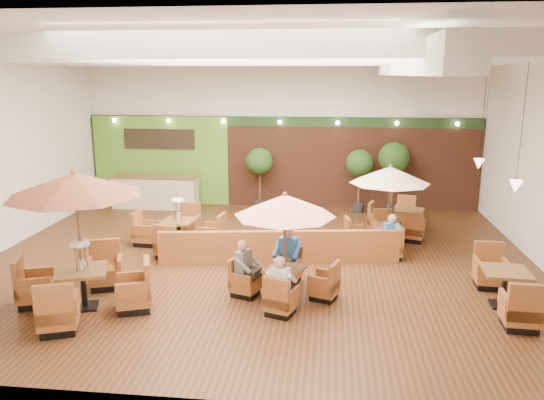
# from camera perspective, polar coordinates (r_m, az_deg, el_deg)

# --- Properties ---
(room) EXTENTS (14.04, 14.00, 5.52)m
(room) POSITION_cam_1_polar(r_m,az_deg,el_deg) (14.11, 0.11, 9.12)
(room) COLOR #381E0F
(room) RESTS_ON ground
(service_counter) EXTENTS (3.00, 0.75, 1.18)m
(service_counter) POSITION_cam_1_polar(r_m,az_deg,el_deg) (19.35, -12.43, 0.85)
(service_counter) COLOR beige
(service_counter) RESTS_ON ground
(booth_divider) EXTENTS (6.06, 1.02, 0.84)m
(booth_divider) POSITION_cam_1_polar(r_m,az_deg,el_deg) (13.44, 0.79, -5.08)
(booth_divider) COLOR brown
(booth_divider) RESTS_ON ground
(table_0) EXTENTS (2.98, 2.98, 2.87)m
(table_0) POSITION_cam_1_polar(r_m,az_deg,el_deg) (11.15, -20.18, -1.78)
(table_0) COLOR brown
(table_0) RESTS_ON ground
(table_1) EXTENTS (2.39, 2.39, 2.32)m
(table_1) POSITION_cam_1_polar(r_m,az_deg,el_deg) (11.06, 1.38, -2.77)
(table_1) COLOR brown
(table_1) RESTS_ON ground
(table_2) EXTENTS (2.25, 2.34, 2.34)m
(table_2) POSITION_cam_1_polar(r_m,az_deg,el_deg) (14.54, 12.30, 1.25)
(table_2) COLOR brown
(table_2) RESTS_ON ground
(table_3) EXTENTS (2.59, 2.59, 1.53)m
(table_3) POSITION_cam_1_polar(r_m,az_deg,el_deg) (14.96, -9.97, -3.34)
(table_3) COLOR brown
(table_3) RESTS_ON ground
(table_4) EXTENTS (0.94, 2.68, 1.00)m
(table_4) POSITION_cam_1_polar(r_m,az_deg,el_deg) (12.03, 23.69, -8.74)
(table_4) COLOR brown
(table_4) RESTS_ON ground
(table_5) EXTENTS (1.75, 2.52, 0.90)m
(table_5) POSITION_cam_1_polar(r_m,az_deg,el_deg) (16.53, 13.59, -2.24)
(table_5) COLOR brown
(table_5) RESTS_ON ground
(topiary_0) EXTENTS (0.95, 0.95, 2.20)m
(topiary_0) POSITION_cam_1_polar(r_m,az_deg,el_deg) (18.49, -1.34, 3.91)
(topiary_0) COLOR black
(topiary_0) RESTS_ON ground
(topiary_1) EXTENTS (0.94, 0.94, 2.19)m
(topiary_1) POSITION_cam_1_polar(r_m,az_deg,el_deg) (18.36, 9.41, 3.65)
(topiary_1) COLOR black
(topiary_1) RESTS_ON ground
(topiary_2) EXTENTS (1.06, 1.06, 2.46)m
(topiary_2) POSITION_cam_1_polar(r_m,az_deg,el_deg) (18.43, 12.98, 4.15)
(topiary_2) COLOR black
(topiary_2) RESTS_ON ground
(diner_0) EXTENTS (0.42, 0.38, 0.78)m
(diner_0) POSITION_cam_1_polar(r_m,az_deg,el_deg) (10.54, 0.95, -8.49)
(diner_0) COLOR silver
(diner_0) RESTS_ON ground
(diner_1) EXTENTS (0.46, 0.41, 0.86)m
(diner_1) POSITION_cam_1_polar(r_m,az_deg,el_deg) (12.11, 1.70, -5.41)
(diner_1) COLOR #2A6CB6
(diner_1) RESTS_ON ground
(diner_2) EXTENTS (0.40, 0.44, 0.79)m
(diner_2) POSITION_cam_1_polar(r_m,az_deg,el_deg) (11.42, -2.90, -6.73)
(diner_2) COLOR slate
(diner_2) RESTS_ON ground
(diner_3) EXTENTS (0.41, 0.36, 0.76)m
(diner_3) POSITION_cam_1_polar(r_m,az_deg,el_deg) (13.96, 12.66, -3.33)
(diner_3) COLOR #2A6CB6
(diner_3) RESTS_ON ground
(diner_4) EXTENTS (0.38, 0.32, 0.72)m
(diner_4) POSITION_cam_1_polar(r_m,az_deg,el_deg) (13.96, 12.66, -3.39)
(diner_4) COLOR silver
(diner_4) RESTS_ON ground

